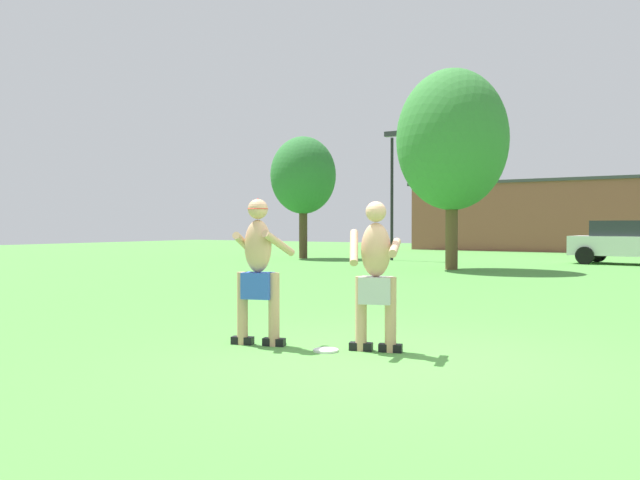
% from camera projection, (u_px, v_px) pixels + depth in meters
% --- Properties ---
extents(ground_plane, '(80.00, 80.00, 0.00)m').
position_uv_depth(ground_plane, '(383.00, 360.00, 6.65)').
color(ground_plane, '#4C8E3D').
extents(player_with_cap, '(0.72, 0.71, 1.73)m').
position_uv_depth(player_with_cap, '(258.00, 264.00, 7.46)').
color(player_with_cap, black).
rests_on(player_with_cap, ground_plane).
extents(player_in_gray, '(0.74, 0.67, 1.68)m').
position_uv_depth(player_in_gray, '(376.00, 273.00, 7.08)').
color(player_in_gray, black).
rests_on(player_in_gray, ground_plane).
extents(frisbee, '(0.28, 0.28, 0.03)m').
position_uv_depth(frisbee, '(326.00, 350.00, 7.09)').
color(frisbee, white).
rests_on(frisbee, ground_plane).
extents(car_white_mid_lot, '(4.44, 2.32, 1.58)m').
position_uv_depth(car_white_mid_lot, '(634.00, 242.00, 22.71)').
color(car_white_mid_lot, white).
rests_on(car_white_mid_lot, ground_plane).
extents(lamp_post, '(0.60, 0.24, 5.18)m').
position_uv_depth(lamp_post, '(392.00, 180.00, 25.51)').
color(lamp_post, black).
rests_on(lamp_post, ground_plane).
extents(outbuilding_behind_lot, '(13.28, 5.32, 3.87)m').
position_uv_depth(outbuilding_behind_lot, '(534.00, 216.00, 35.90)').
color(outbuilding_behind_lot, brown).
rests_on(outbuilding_behind_lot, ground_plane).
extents(tree_right_field, '(2.79, 2.79, 5.18)m').
position_uv_depth(tree_right_field, '(303.00, 176.00, 26.94)').
color(tree_right_field, '#4C3823').
rests_on(tree_right_field, ground_plane).
extents(tree_near_building, '(3.53, 3.53, 6.37)m').
position_uv_depth(tree_near_building, '(452.00, 140.00, 20.13)').
color(tree_near_building, brown).
rests_on(tree_near_building, ground_plane).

